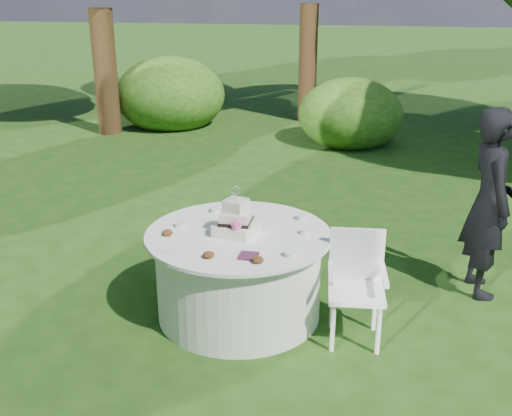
# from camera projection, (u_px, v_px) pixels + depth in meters

# --- Properties ---
(ground) EXTENTS (80.00, 80.00, 0.00)m
(ground) POSITION_uv_depth(u_px,v_px,m) (239.00, 313.00, 5.26)
(ground) COLOR #1C3A10
(ground) RESTS_ON ground
(napkins) EXTENTS (0.14, 0.14, 0.02)m
(napkins) POSITION_uv_depth(u_px,v_px,m) (248.00, 256.00, 4.54)
(napkins) COLOR #4E213D
(napkins) RESTS_ON table
(feather_plume) EXTENTS (0.48, 0.07, 0.01)m
(feather_plume) POSITION_uv_depth(u_px,v_px,m) (189.00, 253.00, 4.60)
(feather_plume) COLOR white
(feather_plume) RESTS_ON table
(guest) EXTENTS (0.51, 0.69, 1.74)m
(guest) POSITION_uv_depth(u_px,v_px,m) (489.00, 203.00, 5.36)
(guest) COLOR black
(guest) RESTS_ON ground
(table) EXTENTS (1.56, 1.56, 0.77)m
(table) POSITION_uv_depth(u_px,v_px,m) (239.00, 274.00, 5.13)
(table) COLOR silver
(table) RESTS_ON ground
(cake) EXTENTS (0.37, 0.37, 0.43)m
(cake) POSITION_uv_depth(u_px,v_px,m) (236.00, 221.00, 4.92)
(cake) COLOR white
(cake) RESTS_ON table
(chair) EXTENTS (0.48, 0.47, 0.90)m
(chair) POSITION_uv_depth(u_px,v_px,m) (356.00, 278.00, 4.76)
(chair) COLOR white
(chair) RESTS_ON ground
(votives) EXTENTS (1.17, 0.91, 0.04)m
(votives) POSITION_uv_depth(u_px,v_px,m) (257.00, 226.00, 5.07)
(votives) COLOR white
(votives) RESTS_ON table
(petal_cups) EXTENTS (0.92, 0.45, 0.05)m
(petal_cups) POSITION_uv_depth(u_px,v_px,m) (210.00, 248.00, 4.63)
(petal_cups) COLOR #562D16
(petal_cups) RESTS_ON table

